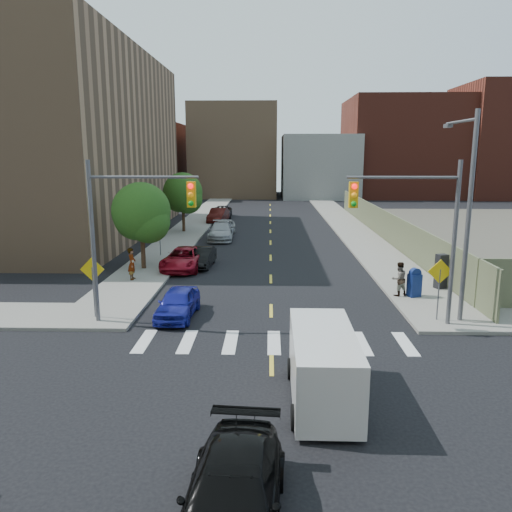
# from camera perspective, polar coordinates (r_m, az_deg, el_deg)

# --- Properties ---
(ground) EXTENTS (160.00, 160.00, 0.00)m
(ground) POSITION_cam_1_polar(r_m,az_deg,el_deg) (16.13, 1.82, -15.10)
(ground) COLOR black
(ground) RESTS_ON ground
(sidewalk_nw) EXTENTS (3.50, 73.00, 0.15)m
(sidewalk_nw) POSITION_cam_1_polar(r_m,az_deg,el_deg) (56.87, -6.22, 4.41)
(sidewalk_nw) COLOR gray
(sidewalk_nw) RESTS_ON ground
(sidewalk_ne) EXTENTS (3.50, 73.00, 0.15)m
(sidewalk_ne) POSITION_cam_1_polar(r_m,az_deg,el_deg) (56.90, 9.49, 4.32)
(sidewalk_ne) COLOR gray
(sidewalk_ne) RESTS_ON ground
(fence_north) EXTENTS (0.12, 44.00, 2.50)m
(fence_north) POSITION_cam_1_polar(r_m,az_deg,el_deg) (43.90, 14.33, 3.50)
(fence_north) COLOR #6A6D4C
(fence_north) RESTS_ON ground
(building_nw) EXTENTS (22.00, 30.00, 16.00)m
(building_nw) POSITION_cam_1_polar(r_m,az_deg,el_deg) (49.50, -25.25, 11.50)
(building_nw) COLOR #8C6B4C
(building_nw) RESTS_ON ground
(bg_bldg_west) EXTENTS (14.00, 18.00, 12.00)m
(bg_bldg_west) POSITION_cam_1_polar(r_m,az_deg,el_deg) (87.19, -13.23, 10.62)
(bg_bldg_west) COLOR #592319
(bg_bldg_west) RESTS_ON ground
(bg_bldg_midwest) EXTENTS (14.00, 16.00, 15.00)m
(bg_bldg_midwest) POSITION_cam_1_polar(r_m,az_deg,el_deg) (86.59, -2.42, 11.90)
(bg_bldg_midwest) COLOR #8C6B4C
(bg_bldg_midwest) RESTS_ON ground
(bg_bldg_center) EXTENTS (12.00, 16.00, 10.00)m
(bg_bldg_center) POSITION_cam_1_polar(r_m,az_deg,el_deg) (84.81, 7.14, 10.13)
(bg_bldg_center) COLOR gray
(bg_bldg_center) RESTS_ON ground
(bg_bldg_east) EXTENTS (18.00, 18.00, 16.00)m
(bg_bldg_east) POSITION_cam_1_polar(r_m,az_deg,el_deg) (89.17, 16.24, 11.77)
(bg_bldg_east) COLOR #592319
(bg_bldg_east) RESTS_ON ground
(bg_bldg_fareast) EXTENTS (14.00, 16.00, 18.00)m
(bg_bldg_fareast) POSITION_cam_1_polar(r_m,az_deg,el_deg) (92.61, 26.42, 11.63)
(bg_bldg_fareast) COLOR #592319
(bg_bldg_fareast) RESTS_ON ground
(signal_nw) EXTENTS (4.59, 0.30, 7.00)m
(signal_nw) POSITION_cam_1_polar(r_m,az_deg,el_deg) (21.39, -14.45, 3.98)
(signal_nw) COLOR #59595E
(signal_nw) RESTS_ON ground
(signal_ne) EXTENTS (4.59, 0.30, 7.00)m
(signal_ne) POSITION_cam_1_polar(r_m,az_deg,el_deg) (21.46, 18.07, 3.80)
(signal_ne) COLOR #59595E
(signal_ne) RESTS_ON ground
(streetlight_ne) EXTENTS (0.25, 3.70, 9.00)m
(streetlight_ne) POSITION_cam_1_polar(r_m,az_deg,el_deg) (22.94, 22.88, 5.68)
(streetlight_ne) COLOR #59595E
(streetlight_ne) RESTS_ON ground
(warn_sign_nw) EXTENTS (1.06, 0.06, 2.83)m
(warn_sign_nw) POSITION_cam_1_polar(r_m,az_deg,el_deg) (22.88, -18.17, -2.21)
(warn_sign_nw) COLOR #59595E
(warn_sign_nw) RESTS_ON ground
(warn_sign_ne) EXTENTS (1.06, 0.06, 2.83)m
(warn_sign_ne) POSITION_cam_1_polar(r_m,az_deg,el_deg) (22.75, 20.25, -2.43)
(warn_sign_ne) COLOR #59595E
(warn_sign_ne) RESTS_ON ground
(warn_sign_midwest) EXTENTS (1.06, 0.06, 2.83)m
(warn_sign_midwest) POSITION_cam_1_polar(r_m,az_deg,el_deg) (35.63, -10.96, 3.01)
(warn_sign_midwest) COLOR #59595E
(warn_sign_midwest) RESTS_ON ground
(tree_west_near) EXTENTS (3.66, 3.64, 5.52)m
(tree_west_near) POSITION_cam_1_polar(r_m,az_deg,el_deg) (31.67, -12.95, 4.56)
(tree_west_near) COLOR #332114
(tree_west_near) RESTS_ON ground
(tree_west_far) EXTENTS (3.66, 3.64, 5.52)m
(tree_west_far) POSITION_cam_1_polar(r_m,az_deg,el_deg) (46.27, -8.35, 6.92)
(tree_west_far) COLOR #332114
(tree_west_far) RESTS_ON ground
(parked_car_blue) EXTENTS (1.74, 3.94, 1.32)m
(parked_car_blue) POSITION_cam_1_polar(r_m,az_deg,el_deg) (22.76, -8.92, -5.31)
(parked_car_blue) COLOR #1B1F95
(parked_car_blue) RESTS_ON ground
(parked_car_black) EXTENTS (1.56, 3.85, 1.24)m
(parked_car_black) POSITION_cam_1_polar(r_m,az_deg,el_deg) (32.51, -6.21, -0.14)
(parked_car_black) COLOR black
(parked_car_black) RESTS_ON ground
(parked_car_red) EXTENTS (2.63, 5.08, 1.37)m
(parked_car_red) POSITION_cam_1_polar(r_m,az_deg,el_deg) (31.90, -8.23, -0.30)
(parked_car_red) COLOR maroon
(parked_car_red) RESTS_ON ground
(parked_car_silver) EXTENTS (2.19, 5.08, 1.46)m
(parked_car_silver) POSITION_cam_1_polar(r_m,az_deg,el_deg) (42.39, -4.02, 2.84)
(parked_car_silver) COLOR #93969A
(parked_car_silver) RESTS_ON ground
(parked_car_white) EXTENTS (2.13, 4.42, 1.46)m
(parked_car_white) POSITION_cam_1_polar(r_m,az_deg,el_deg) (44.64, -3.74, 3.29)
(parked_car_white) COLOR #BBBBBB
(parked_car_white) RESTS_ON ground
(parked_car_maroon) EXTENTS (2.06, 4.71, 1.51)m
(parked_car_maroon) POSITION_cam_1_polar(r_m,az_deg,el_deg) (52.90, -4.34, 4.64)
(parked_car_maroon) COLOR #380E0B
(parked_car_maroon) RESTS_ON ground
(parked_car_grey) EXTENTS (2.30, 4.68, 1.28)m
(parked_car_grey) POSITION_cam_1_polar(r_m,az_deg,el_deg) (57.27, -3.89, 5.07)
(parked_car_grey) COLOR black
(parked_car_grey) RESTS_ON ground
(black_sedan) EXTENTS (2.29, 4.93, 1.39)m
(black_sedan) POSITION_cam_1_polar(r_m,az_deg,el_deg) (10.80, -2.72, -25.85)
(black_sedan) COLOR black
(black_sedan) RESTS_ON ground
(cargo_van) EXTENTS (2.00, 4.73, 2.16)m
(cargo_van) POSITION_cam_1_polar(r_m,az_deg,el_deg) (15.30, 7.62, -12.06)
(cargo_van) COLOR silver
(cargo_van) RESTS_ON ground
(mailbox) EXTENTS (0.72, 0.63, 1.47)m
(mailbox) POSITION_cam_1_polar(r_m,az_deg,el_deg) (26.34, 17.65, -2.92)
(mailbox) COLOR navy
(mailbox) RESTS_ON sidewalk_ne
(payphone) EXTENTS (0.67, 0.61, 1.85)m
(payphone) POSITION_cam_1_polar(r_m,az_deg,el_deg) (28.34, 20.39, -1.65)
(payphone) COLOR black
(payphone) RESTS_ON sidewalk_ne
(pedestrian_west) EXTENTS (0.47, 0.69, 1.83)m
(pedestrian_west) POSITION_cam_1_polar(r_m,az_deg,el_deg) (29.25, -13.99, -0.87)
(pedestrian_west) COLOR gray
(pedestrian_west) RESTS_ON sidewalk_nw
(pedestrian_east) EXTENTS (1.02, 0.91, 1.74)m
(pedestrian_east) POSITION_cam_1_polar(r_m,az_deg,el_deg) (26.21, 16.02, -2.53)
(pedestrian_east) COLOR gray
(pedestrian_east) RESTS_ON sidewalk_ne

